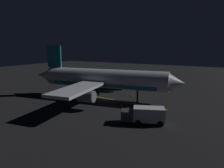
# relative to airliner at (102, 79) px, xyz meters

# --- Properties ---
(ground_plane) EXTENTS (180.00, 180.00, 0.20)m
(ground_plane) POSITION_rel_airliner_xyz_m (-0.09, 0.56, -4.42)
(ground_plane) COLOR black
(apron_guide_stripe) EXTENTS (2.21, 20.22, 0.01)m
(apron_guide_stripe) POSITION_rel_airliner_xyz_m (-0.25, 4.56, -4.32)
(apron_guide_stripe) COLOR gold
(apron_guide_stripe) RESTS_ON ground_plane
(airliner) EXTENTS (31.02, 34.33, 11.50)m
(airliner) POSITION_rel_airliner_xyz_m (0.00, 0.00, 0.00)
(airliner) COLOR silver
(airliner) RESTS_ON ground_plane
(baggage_truck) EXTENTS (4.28, 6.58, 2.50)m
(baggage_truck) POSITION_rel_airliner_xyz_m (8.92, 13.23, -3.03)
(baggage_truck) COLOR silver
(baggage_truck) RESTS_ON ground_plane
(catering_truck) EXTENTS (6.20, 3.23, 2.24)m
(catering_truck) POSITION_rel_airliner_xyz_m (-11.93, -1.51, -3.15)
(catering_truck) COLOR gold
(catering_truck) RESTS_ON ground_plane
(ground_crew_worker) EXTENTS (0.40, 0.40, 1.74)m
(ground_crew_worker) POSITION_rel_airliner_xyz_m (5.50, 13.08, -3.44)
(ground_crew_worker) COLOR black
(ground_crew_worker) RESTS_ON ground_plane
(traffic_cone_near_left) EXTENTS (0.50, 0.50, 0.55)m
(traffic_cone_near_left) POSITION_rel_airliner_xyz_m (4.17, 8.28, -4.07)
(traffic_cone_near_left) COLOR #EA590F
(traffic_cone_near_left) RESTS_ON ground_plane
(traffic_cone_near_right) EXTENTS (0.50, 0.50, 0.55)m
(traffic_cone_near_right) POSITION_rel_airliner_xyz_m (-4.88, 5.06, -4.07)
(traffic_cone_near_right) COLOR #EA590F
(traffic_cone_near_right) RESTS_ON ground_plane
(traffic_cone_under_wing) EXTENTS (0.50, 0.50, 0.55)m
(traffic_cone_under_wing) POSITION_rel_airliner_xyz_m (3.07, 6.51, -4.07)
(traffic_cone_under_wing) COLOR #EA590F
(traffic_cone_under_wing) RESTS_ON ground_plane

